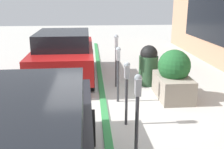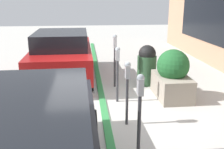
{
  "view_description": "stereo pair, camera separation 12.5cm",
  "coord_description": "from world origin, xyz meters",
  "px_view_note": "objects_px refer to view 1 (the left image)",
  "views": [
    {
      "loc": [
        -5.63,
        0.36,
        2.59
      ],
      "look_at": [
        0.0,
        -0.1,
        0.92
      ],
      "focal_mm": 42.0,
      "sensor_mm": 36.0,
      "label": 1
    },
    {
      "loc": [
        -5.62,
        0.49,
        2.59
      ],
      "look_at": [
        0.0,
        -0.1,
        0.92
      ],
      "focal_mm": 42.0,
      "sensor_mm": 36.0,
      "label": 2
    }
  ],
  "objects_px": {
    "parking_meter_nearest": "(137,102)",
    "parked_car_middle": "(64,54)",
    "parking_meter_middle": "(118,65)",
    "planter_box": "(173,77)",
    "trash_bin": "(148,65)",
    "parking_meter_fourth": "(116,53)",
    "parking_meter_second": "(127,81)"
  },
  "relations": [
    {
      "from": "parking_meter_nearest",
      "to": "parked_car_middle",
      "type": "distance_m",
      "value": 4.92
    },
    {
      "from": "parking_meter_middle",
      "to": "planter_box",
      "type": "relative_size",
      "value": 1.07
    },
    {
      "from": "parking_meter_nearest",
      "to": "planter_box",
      "type": "relative_size",
      "value": 1.09
    },
    {
      "from": "parked_car_middle",
      "to": "planter_box",
      "type": "bearing_deg",
      "value": -124.99
    },
    {
      "from": "planter_box",
      "to": "parked_car_middle",
      "type": "xyz_separation_m",
      "value": [
        2.06,
        3.01,
        0.24
      ]
    },
    {
      "from": "trash_bin",
      "to": "parking_meter_fourth",
      "type": "bearing_deg",
      "value": 98.86
    },
    {
      "from": "parking_meter_fourth",
      "to": "planter_box",
      "type": "distance_m",
      "value": 1.81
    },
    {
      "from": "parking_meter_fourth",
      "to": "parking_meter_second",
      "type": "bearing_deg",
      "value": 179.33
    },
    {
      "from": "trash_bin",
      "to": "parking_meter_nearest",
      "type": "bearing_deg",
      "value": 164.93
    },
    {
      "from": "parking_meter_middle",
      "to": "planter_box",
      "type": "xyz_separation_m",
      "value": [
        0.14,
        -1.48,
        -0.39
      ]
    },
    {
      "from": "parking_meter_second",
      "to": "trash_bin",
      "type": "relative_size",
      "value": 1.12
    },
    {
      "from": "parked_car_middle",
      "to": "trash_bin",
      "type": "height_order",
      "value": "parked_car_middle"
    },
    {
      "from": "parking_meter_fourth",
      "to": "planter_box",
      "type": "height_order",
      "value": "parking_meter_fourth"
    },
    {
      "from": "parking_meter_second",
      "to": "parking_meter_middle",
      "type": "xyz_separation_m",
      "value": [
        1.29,
        0.04,
        0.01
      ]
    },
    {
      "from": "trash_bin",
      "to": "parking_meter_second",
      "type": "bearing_deg",
      "value": 158.49
    },
    {
      "from": "parking_meter_nearest",
      "to": "trash_bin",
      "type": "relative_size",
      "value": 1.19
    },
    {
      "from": "parking_meter_nearest",
      "to": "parking_meter_middle",
      "type": "xyz_separation_m",
      "value": [
        2.45,
        0.05,
        -0.02
      ]
    },
    {
      "from": "parking_meter_second",
      "to": "parking_meter_fourth",
      "type": "distance_m",
      "value": 2.46
    },
    {
      "from": "parking_meter_middle",
      "to": "trash_bin",
      "type": "distance_m",
      "value": 1.75
    },
    {
      "from": "parking_meter_fourth",
      "to": "planter_box",
      "type": "bearing_deg",
      "value": -126.09
    },
    {
      "from": "parking_meter_nearest",
      "to": "planter_box",
      "type": "height_order",
      "value": "parking_meter_nearest"
    },
    {
      "from": "parking_meter_middle",
      "to": "planter_box",
      "type": "height_order",
      "value": "parking_meter_middle"
    },
    {
      "from": "parking_meter_middle",
      "to": "planter_box",
      "type": "distance_m",
      "value": 1.54
    },
    {
      "from": "parking_meter_second",
      "to": "parking_meter_middle",
      "type": "distance_m",
      "value": 1.29
    },
    {
      "from": "planter_box",
      "to": "parking_meter_middle",
      "type": "bearing_deg",
      "value": 95.56
    },
    {
      "from": "trash_bin",
      "to": "planter_box",
      "type": "bearing_deg",
      "value": -160.94
    },
    {
      "from": "parking_meter_second",
      "to": "parking_meter_middle",
      "type": "height_order",
      "value": "parking_meter_middle"
    },
    {
      "from": "parking_meter_nearest",
      "to": "parking_meter_second",
      "type": "bearing_deg",
      "value": 0.62
    },
    {
      "from": "parking_meter_middle",
      "to": "parking_meter_second",
      "type": "bearing_deg",
      "value": -178.16
    },
    {
      "from": "parking_meter_second",
      "to": "planter_box",
      "type": "height_order",
      "value": "parking_meter_second"
    },
    {
      "from": "parking_meter_nearest",
      "to": "parking_meter_fourth",
      "type": "xyz_separation_m",
      "value": [
        3.62,
        -0.02,
        0.06
      ]
    },
    {
      "from": "parking_meter_nearest",
      "to": "parking_meter_second",
      "type": "distance_m",
      "value": 1.17
    }
  ]
}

